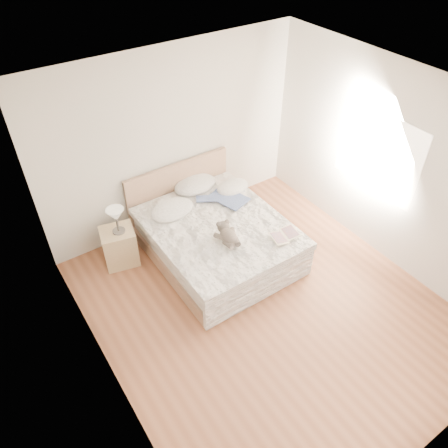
{
  "coord_description": "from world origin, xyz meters",
  "views": [
    {
      "loc": [
        -2.47,
        -2.68,
        4.43
      ],
      "look_at": [
        0.06,
        1.05,
        0.62
      ],
      "focal_mm": 35.0,
      "sensor_mm": 36.0,
      "label": 1
    }
  ],
  "objects_px": {
    "nightstand": "(120,246)",
    "table_lamp": "(116,216)",
    "childrens_book": "(284,236)",
    "photo_book": "(169,209)",
    "teddy_bear": "(228,241)",
    "bed": "(215,237)"
  },
  "relations": [
    {
      "from": "nightstand",
      "to": "table_lamp",
      "type": "bearing_deg",
      "value": -41.69
    },
    {
      "from": "photo_book",
      "to": "teddy_bear",
      "type": "relative_size",
      "value": 0.79
    },
    {
      "from": "photo_book",
      "to": "table_lamp",
      "type": "bearing_deg",
      "value": 160.97
    },
    {
      "from": "childrens_book",
      "to": "bed",
      "type": "bearing_deg",
      "value": 137.0
    },
    {
      "from": "nightstand",
      "to": "childrens_book",
      "type": "height_order",
      "value": "childrens_book"
    },
    {
      "from": "photo_book",
      "to": "teddy_bear",
      "type": "xyz_separation_m",
      "value": [
        0.31,
        -1.03,
        0.02
      ]
    },
    {
      "from": "nightstand",
      "to": "photo_book",
      "type": "xyz_separation_m",
      "value": [
        0.78,
        -0.06,
        0.35
      ]
    },
    {
      "from": "childrens_book",
      "to": "teddy_bear",
      "type": "bearing_deg",
      "value": 166.1
    },
    {
      "from": "table_lamp",
      "to": "childrens_book",
      "type": "bearing_deg",
      "value": -38.29
    },
    {
      "from": "childrens_book",
      "to": "nightstand",
      "type": "bearing_deg",
      "value": 152.45
    },
    {
      "from": "photo_book",
      "to": "childrens_book",
      "type": "bearing_deg",
      "value": -70.21
    },
    {
      "from": "table_lamp",
      "to": "childrens_book",
      "type": "xyz_separation_m",
      "value": [
        1.74,
        -1.37,
        -0.2
      ]
    },
    {
      "from": "bed",
      "to": "photo_book",
      "type": "xyz_separation_m",
      "value": [
        -0.41,
        0.55,
        0.32
      ]
    },
    {
      "from": "table_lamp",
      "to": "teddy_bear",
      "type": "bearing_deg",
      "value": -44.97
    },
    {
      "from": "photo_book",
      "to": "nightstand",
      "type": "bearing_deg",
      "value": 159.31
    },
    {
      "from": "photo_book",
      "to": "bed",
      "type": "bearing_deg",
      "value": -70.07
    },
    {
      "from": "nightstand",
      "to": "table_lamp",
      "type": "relative_size",
      "value": 1.49
    },
    {
      "from": "table_lamp",
      "to": "photo_book",
      "type": "bearing_deg",
      "value": -2.52
    },
    {
      "from": "nightstand",
      "to": "teddy_bear",
      "type": "xyz_separation_m",
      "value": [
        1.09,
        -1.08,
        0.37
      ]
    },
    {
      "from": "table_lamp",
      "to": "teddy_bear",
      "type": "height_order",
      "value": "table_lamp"
    },
    {
      "from": "nightstand",
      "to": "photo_book",
      "type": "bearing_deg",
      "value": -4.18
    },
    {
      "from": "table_lamp",
      "to": "teddy_bear",
      "type": "relative_size",
      "value": 0.99
    }
  ]
}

